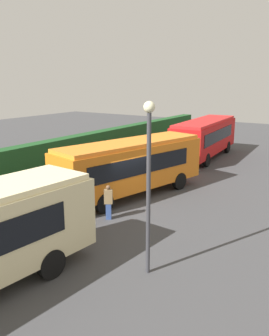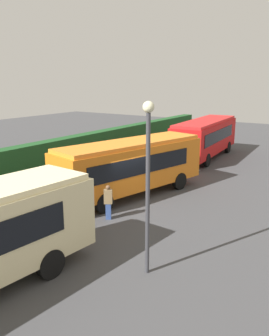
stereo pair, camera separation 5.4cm
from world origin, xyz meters
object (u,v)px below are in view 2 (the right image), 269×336
Objects in this scene: bus_orange at (131,164)px; lamppost at (148,171)px; person_left at (108,201)px; person_center at (136,162)px; bus_red at (205,136)px.

lamppost is (-6.56, -5.04, 1.78)m from bus_orange.
person_center is (7.39, 3.32, 0.02)m from person_left.
bus_orange is 3.78m from person_left.
bus_orange is at bearing 37.51° from lamppost.
person_center is at bearing 34.92° from lamppost.
person_center is (3.88, 2.26, -0.89)m from bus_orange.
person_center is at bearing 170.96° from person_left.
person_center is at bearing 161.99° from bus_red.
bus_red reaches higher than person_center.
bus_orange is 5.77× the size of person_left.
person_left is at bearing -149.53° from bus_orange.
bus_red is 5.97× the size of person_left.
bus_red is at bearing -90.61° from person_center.
bus_red is at bearing 152.39° from person_left.
lamppost reaches higher than person_left.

